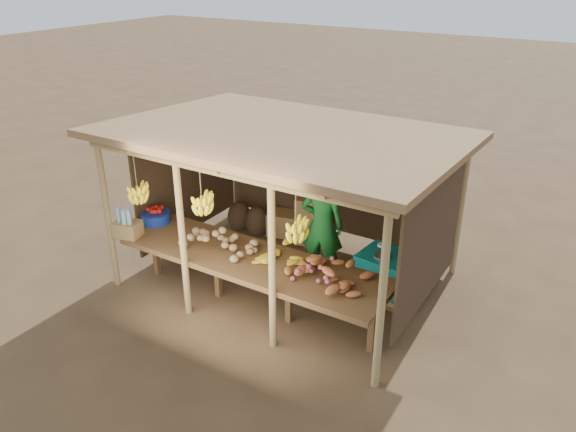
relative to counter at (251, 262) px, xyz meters
The scene contains 13 objects.
ground 1.20m from the counter, 90.00° to the left, with size 60.00×60.00×0.00m, color brown.
stall_structure 1.45m from the counter, 92.82° to the left, with size 4.70×3.50×2.43m.
counter is the anchor object (origin of this frame).
potato_heap 0.63m from the counter, behind, with size 1.06×0.64×0.37m, color #9C7E51, non-canonical shape.
sweet_potato_heap 1.10m from the counter, ahead, with size 1.04×0.63×0.36m, color #B5632E, non-canonical shape.
onion_heap 1.09m from the counter, ahead, with size 0.70×0.42×0.35m, color #B0556C, non-canonical shape.
banana_pile 0.51m from the counter, 13.03° to the left, with size 0.58×0.35×0.35m, color yellow, non-canonical shape.
tomato_basin 1.91m from the counter, behind, with size 0.45×0.45×0.24m.
bottle_box 1.95m from the counter, 168.29° to the right, with size 0.42×0.36×0.45m.
vendor 1.30m from the counter, 70.84° to the left, with size 0.65×0.43×1.78m, color #197028.
tarp_crate 1.96m from the counter, 39.97° to the left, with size 0.82×0.73×0.90m.
carton_stack 2.23m from the counter, 101.81° to the left, with size 1.19×0.55×0.83m.
burlap_sacks 2.53m from the counter, 126.56° to the left, with size 0.82×0.43×0.58m.
Camera 1 is at (3.89, -6.33, 4.52)m, focal length 35.00 mm.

